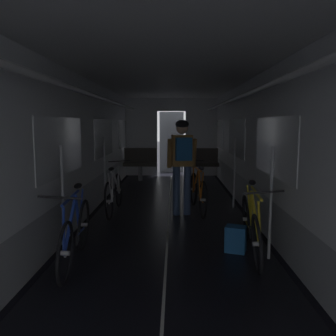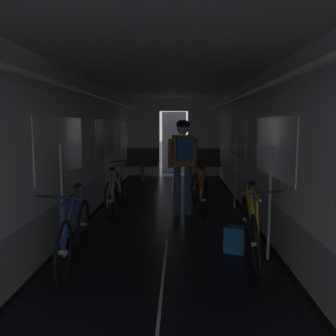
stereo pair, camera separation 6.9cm
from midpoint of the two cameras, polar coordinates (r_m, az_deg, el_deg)
train_car_shell at (r=5.66m, az=-0.29°, el=7.64°), size 3.14×12.34×2.57m
bench_seat_far_left at (r=10.25m, az=-4.75°, el=1.14°), size 0.98×0.51×0.95m
bench_seat_far_right at (r=10.22m, az=5.34°, el=1.12°), size 0.98×0.51×0.95m
bicycle_blue at (r=4.32m, az=-15.37°, el=-10.20°), size 0.44×1.69×0.95m
bicycle_white at (r=6.59m, az=-9.13°, el=-4.00°), size 0.44×1.69×0.94m
bicycle_yellow at (r=4.56m, az=13.06°, el=-9.24°), size 0.44×1.69×0.95m
person_cyclist_aisle at (r=6.25m, az=2.02°, el=1.86°), size 0.55×0.42×1.73m
bicycle_orange_in_aisle at (r=6.62m, az=4.61°, el=-3.86°), size 0.44×1.69×0.94m
backpack_on_floor at (r=4.70m, az=10.59°, el=-11.35°), size 0.31×0.27×0.34m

